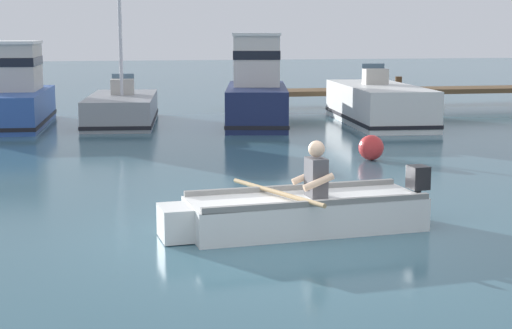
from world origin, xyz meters
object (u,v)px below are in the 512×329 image
at_px(moored_boat_grey, 122,110).
at_px(mooring_buoy, 371,148).
at_px(moored_boat_navy, 257,91).
at_px(rowboat_with_person, 300,212).
at_px(moored_boat_white, 378,105).
at_px(moored_boat_blue, 9,95).

bearing_deg(moored_boat_grey, mooring_buoy, -57.07).
distance_m(moored_boat_grey, moored_boat_navy, 3.86).
bearing_deg(moored_boat_grey, rowboat_with_person, -81.12).
xyz_separation_m(rowboat_with_person, moored_boat_white, (5.18, 11.24, 0.27)).
bearing_deg(moored_boat_grey, moored_boat_white, -10.83).
xyz_separation_m(rowboat_with_person, moored_boat_blue, (-5.04, 12.75, 0.60)).
relative_size(moored_boat_blue, moored_boat_white, 0.89).
distance_m(rowboat_with_person, moored_boat_blue, 13.72).
bearing_deg(moored_boat_blue, moored_boat_white, -8.43).
bearing_deg(rowboat_with_person, mooring_buoy, 61.44).
height_order(moored_boat_white, mooring_buoy, moored_boat_white).
xyz_separation_m(moored_boat_blue, moored_boat_white, (10.22, -1.51, -0.33)).
bearing_deg(moored_boat_blue, rowboat_with_person, -68.43).
relative_size(moored_boat_grey, moored_boat_navy, 0.99).
bearing_deg(moored_boat_navy, rowboat_with_person, -98.48).
height_order(rowboat_with_person, moored_boat_blue, moored_boat_blue).
bearing_deg(moored_boat_blue, mooring_buoy, -43.84).
bearing_deg(moored_boat_navy, mooring_buoy, -80.52).
distance_m(moored_boat_blue, moored_boat_grey, 3.11).
bearing_deg(moored_boat_white, moored_boat_navy, 172.39).
relative_size(rowboat_with_person, mooring_buoy, 7.22).
xyz_separation_m(moored_boat_blue, moored_boat_navy, (6.78, -1.06, 0.08)).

